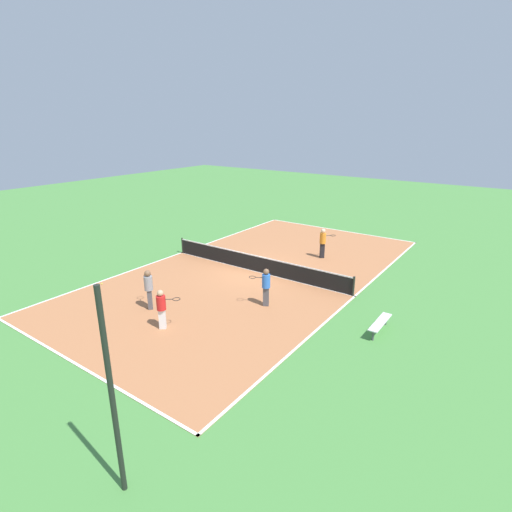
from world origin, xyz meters
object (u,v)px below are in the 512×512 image
object	(u,v)px
bench	(380,323)
tennis_ball_left_sideline	(215,251)
tennis_net	(256,263)
fence_post_back_left	(112,397)
tennis_ball_far_baseline	(102,284)
player_center_orange	(323,241)
player_near_blue	(266,285)
player_coach_red	(162,307)
player_baseline_gray	(149,287)

from	to	relation	value
bench	tennis_ball_left_sideline	bearing A→B (deg)	-108.58
tennis_net	fence_post_back_left	world-z (taller)	fence_post_back_left
tennis_net	tennis_ball_far_baseline	xyz separation A→B (m)	(5.25, 5.94, -0.45)
player_center_orange	player_near_blue	distance (m)	7.41
player_coach_red	tennis_ball_left_sideline	world-z (taller)	player_coach_red
bench	fence_post_back_left	xyz separation A→B (m)	(2.30, 10.13, 2.07)
player_center_orange	tennis_ball_left_sideline	size ratio (longest dim) A/B	26.21
player_coach_red	player_near_blue	world-z (taller)	player_near_blue
player_baseline_gray	tennis_ball_far_baseline	distance (m)	4.25
bench	player_baseline_gray	size ratio (longest dim) A/B	1.00
tennis_ball_left_sideline	tennis_net	bearing A→B (deg)	161.59
bench	player_coach_red	xyz separation A→B (m)	(7.06, 4.64, 0.56)
player_near_blue	fence_post_back_left	xyz separation A→B (m)	(-2.61, 9.52, 1.44)
player_near_blue	tennis_ball_far_baseline	distance (m)	8.54
tennis_ball_far_baseline	player_baseline_gray	bearing A→B (deg)	174.27
player_near_blue	player_baseline_gray	bearing A→B (deg)	9.71
player_near_blue	player_center_orange	bearing A→B (deg)	-112.24
player_baseline_gray	tennis_ball_far_baseline	size ratio (longest dim) A/B	26.07
tennis_ball_far_baseline	fence_post_back_left	bearing A→B (deg)	147.49
player_near_blue	tennis_ball_left_sideline	xyz separation A→B (m)	(6.91, -4.58, -0.96)
player_center_orange	player_coach_red	bearing A→B (deg)	-136.08
tennis_net	player_baseline_gray	bearing A→B (deg)	79.86
bench	player_baseline_gray	distance (m)	9.61
bench	fence_post_back_left	size ratio (longest dim) A/B	0.36
tennis_net	bench	world-z (taller)	tennis_net
bench	tennis_ball_far_baseline	size ratio (longest dim) A/B	25.98
bench	tennis_ball_left_sideline	xyz separation A→B (m)	(11.81, -3.97, -0.33)
tennis_net	tennis_ball_far_baseline	bearing A→B (deg)	48.56
player_center_orange	player_near_blue	bearing A→B (deg)	-122.86
tennis_ball_left_sideline	player_near_blue	bearing A→B (deg)	146.48
bench	player_baseline_gray	world-z (taller)	player_baseline_gray
bench	player_coach_red	size ratio (longest dim) A/B	1.08
tennis_ball_left_sideline	fence_post_back_left	world-z (taller)	fence_post_back_left
player_coach_red	tennis_ball_left_sideline	distance (m)	9.88
tennis_net	fence_post_back_left	bearing A→B (deg)	112.96
player_coach_red	fence_post_back_left	world-z (taller)	fence_post_back_left
player_baseline_gray	bench	bearing A→B (deg)	-119.52
bench	player_near_blue	xyz separation A→B (m)	(4.90, 0.61, 0.62)
tennis_net	player_coach_red	xyz separation A→B (m)	(-0.63, 7.24, 0.44)
tennis_net	player_near_blue	size ratio (longest dim) A/B	6.49
tennis_net	player_center_orange	world-z (taller)	player_center_orange
player_coach_red	tennis_net	bearing A→B (deg)	57.46
tennis_net	player_baseline_gray	world-z (taller)	player_baseline_gray
tennis_ball_left_sideline	bench	bearing A→B (deg)	161.42
tennis_ball_left_sideline	player_coach_red	bearing A→B (deg)	118.92
fence_post_back_left	player_near_blue	bearing A→B (deg)	-74.69
player_center_orange	tennis_ball_left_sideline	distance (m)	6.71
fence_post_back_left	player_center_orange	bearing A→B (deg)	-78.32
tennis_net	bench	distance (m)	8.11
fence_post_back_left	player_coach_red	bearing A→B (deg)	-49.06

